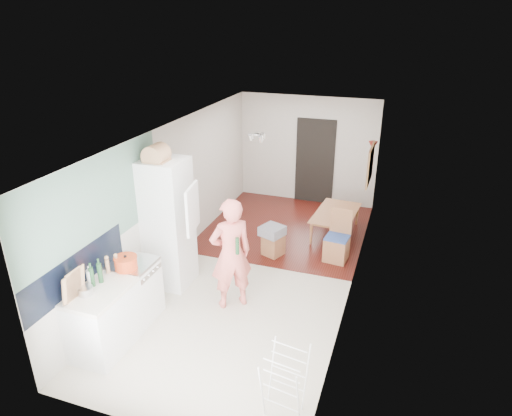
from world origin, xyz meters
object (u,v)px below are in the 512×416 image
Objects in this scene: dining_chair at (337,237)px; drying_rack at (285,384)px; dining_table at (336,225)px; stool at (273,244)px; person at (231,245)px.

drying_rack is at bearing -83.04° from dining_chair.
dining_table is 1.57m from stool.
dining_chair reaches higher than drying_rack.
dining_chair is at bearing 99.75° from drying_rack.
drying_rack is (0.04, -3.65, -0.06)m from dining_chair.
stool is (-0.96, -1.23, 0.01)m from dining_table.
person is 3.26m from dining_table.
drying_rack is at bearing -71.05° from stool.
drying_rack reaches higher than dining_table.
dining_table is at bearing 101.81° from drying_rack.
dining_chair is 2.22× the size of stool.
dining_table is 1.23× the size of dining_chair.
stool is at bearing -134.31° from person.
dining_table is at bearing -150.11° from person.
dining_chair is (1.29, 1.89, -0.57)m from person.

